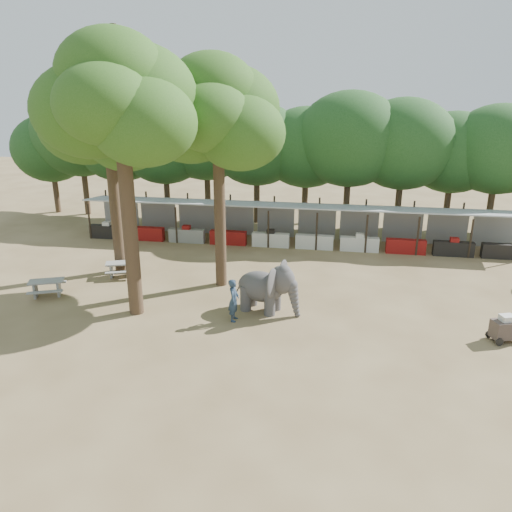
% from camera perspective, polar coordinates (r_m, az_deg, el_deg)
% --- Properties ---
extents(ground, '(100.00, 100.00, 0.00)m').
position_cam_1_polar(ground, '(20.21, 0.40, -10.04)').
color(ground, brown).
rests_on(ground, ground).
extents(vendor_stalls, '(28.00, 2.99, 2.80)m').
position_cam_1_polar(vendor_stalls, '(32.60, 4.38, 3.44)').
color(vendor_stalls, '#9A9EA1').
rests_on(vendor_stalls, ground).
extents(yard_tree_left, '(7.10, 6.90, 11.02)m').
position_cam_1_polar(yard_tree_left, '(27.49, -16.72, 14.76)').
color(yard_tree_left, '#332316').
rests_on(yard_tree_left, ground).
extents(yard_tree_center, '(7.10, 6.90, 12.04)m').
position_cam_1_polar(yard_tree_center, '(21.65, -15.48, 16.70)').
color(yard_tree_center, '#332316').
rests_on(yard_tree_center, ground).
extents(yard_tree_back, '(7.10, 6.90, 11.36)m').
position_cam_1_polar(yard_tree_back, '(24.46, -4.64, 15.87)').
color(yard_tree_back, '#332316').
rests_on(yard_tree_back, ground).
extents(backdrop_trees, '(46.46, 5.95, 8.33)m').
position_cam_1_polar(backdrop_trees, '(36.85, 5.35, 12.04)').
color(backdrop_trees, '#332316').
rests_on(backdrop_trees, ground).
extents(elephant, '(3.16, 2.32, 2.35)m').
position_cam_1_polar(elephant, '(22.55, 1.38, -3.58)').
color(elephant, '#3D3B3B').
rests_on(elephant, ground).
extents(handler, '(0.46, 0.69, 1.92)m').
position_cam_1_polar(handler, '(21.77, -2.56, -5.06)').
color(handler, '#26384C').
rests_on(handler, ground).
extents(picnic_table_near, '(2.06, 1.97, 0.81)m').
position_cam_1_polar(picnic_table_near, '(26.45, -22.80, -3.17)').
color(picnic_table_near, gray).
rests_on(picnic_table_near, ground).
extents(picnic_table_far, '(1.97, 1.87, 0.79)m').
position_cam_1_polar(picnic_table_far, '(27.92, -15.16, -1.23)').
color(picnic_table_far, gray).
rests_on(picnic_table_far, ground).
extents(cart_front, '(1.35, 1.10, 1.14)m').
position_cam_1_polar(cart_front, '(22.55, 26.61, -7.40)').
color(cart_front, '#3C2F2A').
rests_on(cart_front, ground).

